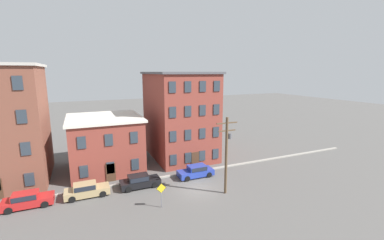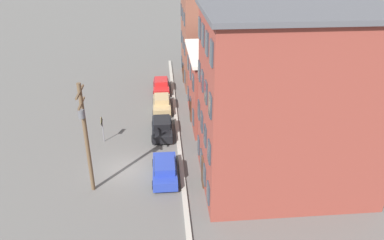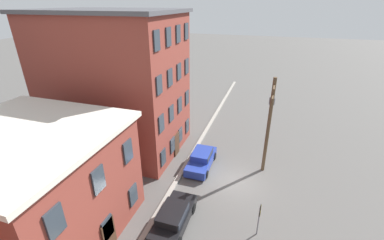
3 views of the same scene
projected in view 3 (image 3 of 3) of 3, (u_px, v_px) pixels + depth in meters
name	position (u px, v px, depth m)	size (l,w,h in m)	color
ground_plane	(234.00, 181.00, 20.90)	(200.00, 200.00, 0.00)	#565451
kerb_strip	(183.00, 170.00, 22.11)	(56.00, 0.36, 0.16)	#9E998E
apartment_midblock	(35.00, 185.00, 15.01)	(9.16, 9.74, 7.05)	brown
apartment_far	(116.00, 84.00, 23.57)	(8.80, 12.10, 12.78)	brown
car_black	(173.00, 217.00, 16.48)	(4.40, 1.92, 1.43)	black
car_blue	(201.00, 159.00, 22.58)	(4.40, 1.92, 1.43)	#233899
caution_sign	(260.00, 214.00, 15.48)	(1.00, 0.08, 2.47)	slate
utility_pole	(269.00, 121.00, 20.44)	(2.40, 0.44, 8.25)	brown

